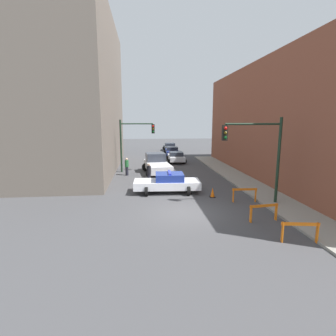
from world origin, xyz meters
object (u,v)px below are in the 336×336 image
Objects in this scene: traffic_light_near at (261,148)px; pedestrian_corner at (127,166)px; pedestrian_crossing at (149,173)px; traffic_light_far at (132,138)px; white_truck at (157,164)px; barrier_front at (300,229)px; parked_car_near at (176,157)px; parked_car_mid at (172,151)px; police_car at (168,183)px; traffic_cone at (213,193)px; barrier_mid at (264,210)px; parked_car_far at (170,147)px; barrier_back at (245,193)px.

traffic_light_near is 3.13× the size of pedestrian_corner.
pedestrian_crossing is 3.91m from pedestrian_corner.
traffic_light_far is at bearing -12.02° from pedestrian_corner.
white_truck reaches higher than barrier_front.
parked_car_near is at bearing 61.38° from white_truck.
parked_car_mid is 2.75× the size of barrier_front.
pedestrian_corner is (-1.99, 3.36, 0.00)m from pedestrian_crossing.
parked_car_near is at bearing -7.29° from police_car.
white_truck reaches higher than parked_car_mid.
pedestrian_corner is at bearing -158.13° from pedestrian_crossing.
police_car is at bearing 152.86° from traffic_cone.
traffic_cone is (4.18, -4.43, -0.54)m from pedestrian_crossing.
traffic_light_near is 13.11m from pedestrian_corner.
barrier_mid is (-0.43, 2.46, 0.00)m from barrier_front.
police_car is 1.09× the size of parked_car_mid.
parked_car_mid is 25.94m from barrier_mid.
parked_car_mid is at bearing 70.87° from white_truck.
police_car is 7.41m from barrier_mid.
barrier_front reaches higher than traffic_cone.
parked_car_near reaches higher than barrier_front.
traffic_light_near is at bearing -37.72° from traffic_cone.
white_truck reaches higher than parked_car_far.
parked_car_far reaches higher than barrier_mid.
pedestrian_crossing reaches higher than parked_car_mid.
parked_car_far is 34.79m from barrier_front.
pedestrian_corner is (-6.19, -20.03, 0.19)m from parked_car_far.
traffic_light_near is 12.02m from white_truck.
traffic_light_far is 15.96m from barrier_mid.
pedestrian_crossing is 1.00× the size of pedestrian_corner.
parked_car_near is 2.62× the size of pedestrian_crossing.
traffic_light_near is 1.19× the size of parked_car_mid.
parked_car_mid is at bearing 94.51° from barrier_front.
parked_car_far reaches higher than barrier_front.
police_car is 7.09m from pedestrian_corner.
barrier_front and barrier_mid have the same top height.
police_car is 0.86× the size of white_truck.
police_car is 1.10× the size of parked_car_near.
pedestrian_corner is at bearing -172.80° from white_truck.
traffic_light_near is 29.86m from parked_car_far.
police_car is at bearing 119.82° from barrier_front.
police_car is 26.48m from parked_car_far.
traffic_cone is at bearing -138.00° from pedestrian_corner.
barrier_back is at bearing -68.86° from white_truck.
white_truck is (-5.63, 10.29, -2.62)m from traffic_light_near.
traffic_cone is (3.30, -8.48, -0.59)m from white_truck.
barrier_back is at bearing -55.39° from traffic_light_far.
white_truck is at bearing 110.22° from barrier_mid.
parked_car_mid is 21.41m from traffic_cone.
barrier_front is 5.68m from barrier_back.
parked_car_near is at bearing 95.83° from barrier_mid.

